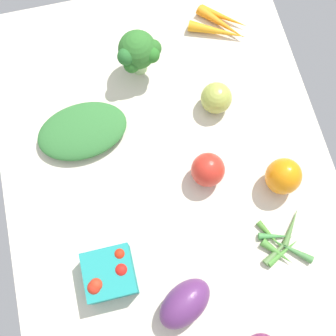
# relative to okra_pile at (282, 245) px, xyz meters

# --- Properties ---
(tablecloth) EXTENTS (1.04, 0.76, 0.02)m
(tablecloth) POSITION_rel_okra_pile_xyz_m (-0.23, -0.20, -0.02)
(tablecloth) COLOR beige
(tablecloth) RESTS_ON ground
(okra_pile) EXTENTS (0.13, 0.12, 0.02)m
(okra_pile) POSITION_rel_okra_pile_xyz_m (0.00, 0.00, 0.00)
(okra_pile) COLOR #4A842F
(okra_pile) RESTS_ON tablecloth
(leafy_greens_clump) EXTENTS (0.16, 0.22, 0.04)m
(leafy_greens_clump) POSITION_rel_okra_pile_xyz_m (-0.36, -0.38, 0.01)
(leafy_greens_clump) COLOR #327233
(leafy_greens_clump) RESTS_ON tablecloth
(broccoli_head) EXTENTS (0.10, 0.11, 0.13)m
(broccoli_head) POSITION_rel_okra_pile_xyz_m (-0.50, -0.21, 0.07)
(broccoli_head) COLOR #9FC686
(broccoli_head) RESTS_ON tablecloth
(bell_pepper_orange) EXTENTS (0.10, 0.10, 0.10)m
(bell_pepper_orange) POSITION_rel_okra_pile_xyz_m (-0.14, 0.04, 0.04)
(bell_pepper_orange) COLOR orange
(bell_pepper_orange) RESTS_ON tablecloth
(eggplant) EXTENTS (0.13, 0.14, 0.08)m
(eggplant) POSITION_rel_okra_pile_xyz_m (0.07, -0.24, 0.03)
(eggplant) COLOR #5C2C65
(eggplant) RESTS_ON tablecloth
(bell_pepper_red) EXTENTS (0.09, 0.09, 0.09)m
(bell_pepper_red) POSITION_rel_okra_pile_xyz_m (-0.19, -0.12, 0.03)
(bell_pepper_red) COLOR red
(bell_pepper_red) RESTS_ON tablecloth
(carrot_bunch) EXTENTS (0.13, 0.16, 0.03)m
(carrot_bunch) POSITION_rel_okra_pile_xyz_m (-0.57, 0.02, 0.00)
(carrot_bunch) COLOR orange
(carrot_bunch) RESTS_ON tablecloth
(heirloom_tomato_green) EXTENTS (0.07, 0.07, 0.07)m
(heirloom_tomato_green) POSITION_rel_okra_pile_xyz_m (-0.36, -0.05, 0.03)
(heirloom_tomato_green) COLOR #A1AB47
(heirloom_tomato_green) RESTS_ON tablecloth
(berry_basket) EXTENTS (0.10, 0.10, 0.07)m
(berry_basket) POSITION_rel_okra_pile_xyz_m (-0.02, -0.38, 0.03)
(berry_basket) COLOR teal
(berry_basket) RESTS_ON tablecloth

